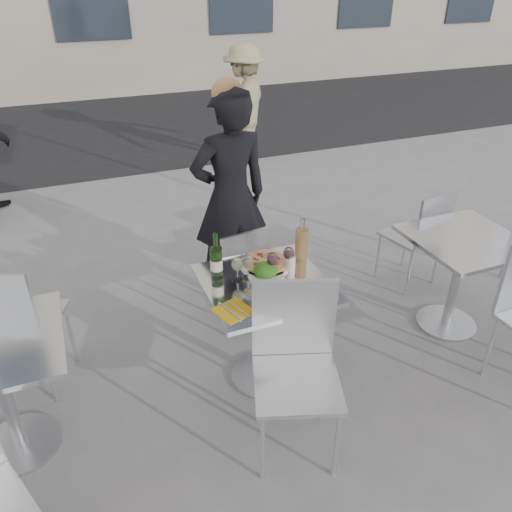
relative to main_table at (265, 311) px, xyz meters
name	(u,v)px	position (x,y,z in m)	size (l,w,h in m)	color
ground	(264,376)	(0.00, 0.00, -0.54)	(80.00, 80.00, 0.00)	slate
street_asphalt	(119,124)	(0.00, 6.50, -0.54)	(24.00, 5.00, 0.00)	black
main_table	(265,311)	(0.00, 0.00, 0.00)	(0.72, 0.72, 0.75)	#B7BABF
side_table_right	(460,264)	(1.50, 0.00, 0.00)	(0.72, 0.72, 0.75)	#B7BABF
chair_far	(239,269)	(0.05, 0.60, -0.05)	(0.43, 0.43, 0.83)	silver
chair_near	(295,356)	(-0.03, -0.48, 0.04)	(0.57, 0.58, 0.99)	silver
side_chair_lfar	(12,320)	(-1.44, 0.43, 0.03)	(0.58, 0.59, 0.97)	silver
side_chair_rfar	(422,231)	(1.60, 0.55, -0.02)	(0.48, 0.48, 0.87)	silver
woman_diner	(230,198)	(0.15, 1.05, 0.30)	(0.61, 0.40, 1.68)	black
pedestrian_b	(245,105)	(1.38, 4.01, 0.23)	(0.99, 0.57, 1.53)	#9C9164
pizza_near	(281,298)	(0.02, -0.20, 0.22)	(0.33, 0.33, 0.02)	#DBB055
pizza_far	(266,263)	(0.08, 0.19, 0.23)	(0.32, 0.32, 0.03)	white
salad_plate	(266,271)	(0.03, 0.06, 0.25)	(0.22, 0.22, 0.09)	white
wine_bottle	(216,261)	(-0.25, 0.16, 0.32)	(0.07, 0.08, 0.29)	#2E5921
carafe	(302,244)	(0.31, 0.16, 0.33)	(0.08, 0.08, 0.29)	tan
sugar_shaker	(290,262)	(0.20, 0.08, 0.26)	(0.06, 0.06, 0.11)	white
wineglass_white_a	(237,265)	(-0.14, 0.08, 0.32)	(0.07, 0.07, 0.16)	white
wineglass_white_b	(248,262)	(-0.08, 0.09, 0.32)	(0.07, 0.07, 0.16)	white
wineglass_red_a	(272,260)	(0.07, 0.06, 0.32)	(0.07, 0.07, 0.16)	white
wineglass_red_b	(289,254)	(0.19, 0.08, 0.32)	(0.07, 0.07, 0.16)	white
napkin_left	(233,310)	(-0.27, -0.19, 0.21)	(0.23, 0.23, 0.01)	gold
napkin_right	(322,290)	(0.27, -0.20, 0.21)	(0.24, 0.24, 0.01)	gold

